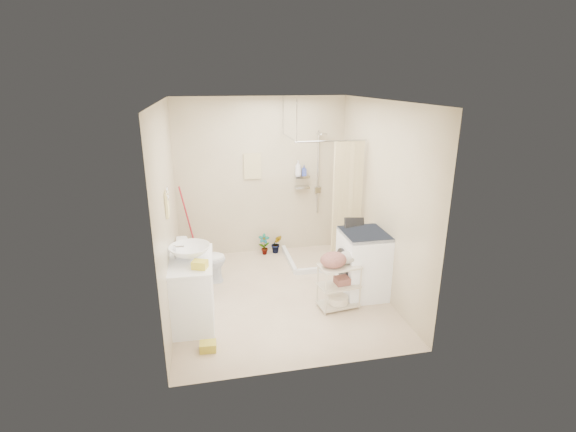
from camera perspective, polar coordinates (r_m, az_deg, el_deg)
name	(u,v)px	position (r m, az deg, el deg)	size (l,w,h in m)	color
floor	(280,294)	(5.91, -1.11, -10.62)	(3.20, 3.20, 0.00)	beige
ceiling	(279,101)	(5.18, -1.29, 15.46)	(2.80, 3.20, 0.04)	silver
wall_back	(262,177)	(6.93, -3.62, 5.28)	(2.80, 0.04, 2.60)	beige
wall_front	(310,253)	(3.93, 3.09, -5.05)	(2.80, 0.04, 2.60)	beige
wall_left	(168,211)	(5.34, -16.14, 0.61)	(0.04, 3.20, 2.60)	beige
wall_right	(380,199)	(5.81, 12.53, 2.32)	(0.04, 3.20, 2.60)	beige
vanity	(192,290)	(5.27, -12.95, -9.86)	(0.52, 0.93, 0.82)	white
sink	(190,252)	(5.07, -13.26, -4.86)	(0.49, 0.49, 0.17)	white
counter_basket	(200,265)	(4.82, -11.97, -6.51)	(0.16, 0.13, 0.09)	gold
floor_basket	(208,345)	(4.88, -10.89, -16.92)	(0.26, 0.20, 0.14)	gold
toilet	(202,260)	(6.21, -11.69, -5.96)	(0.39, 0.68, 0.69)	white
mop	(186,223)	(6.97, -13.77, -0.89)	(0.12, 0.12, 1.26)	#AA192A
potted_plant_a	(264,244)	(7.09, -3.28, -3.89)	(0.19, 0.13, 0.36)	brown
potted_plant_b	(276,244)	(7.16, -1.58, -3.82)	(0.18, 0.14, 0.32)	brown
hanging_towel	(252,166)	(6.85, -4.88, 6.81)	(0.28, 0.03, 0.42)	#C7BA8A
towel_ring	(167,203)	(5.10, -16.23, 1.78)	(0.04, 0.22, 0.34)	#F2E291
tp_holder	(175,253)	(5.58, -15.17, -4.89)	(0.08, 0.12, 0.14)	white
shower	(320,198)	(6.64, 4.39, 2.46)	(1.10, 1.10, 2.10)	silver
shampoo_bottle_a	(298,168)	(6.91, 1.39, 6.53)	(0.10, 0.10, 0.26)	white
shampoo_bottle_b	(304,170)	(6.98, 2.21, 6.26)	(0.07, 0.08, 0.17)	#324198
washing_machine	(365,263)	(5.82, 10.43, -6.40)	(0.62, 0.64, 0.91)	white
laundry_rack	(339,282)	(5.48, 6.97, -8.97)	(0.52, 0.30, 0.72)	beige
ironing_board	(354,255)	(5.85, 9.08, -5.26)	(0.31, 0.09, 1.08)	black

